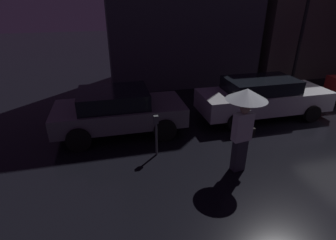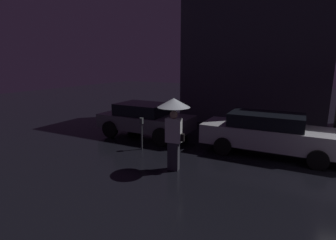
{
  "view_description": "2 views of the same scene",
  "coord_description": "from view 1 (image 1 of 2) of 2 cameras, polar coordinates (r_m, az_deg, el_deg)",
  "views": [
    {
      "loc": [
        -8.43,
        -6.42,
        4.02
      ],
      "look_at": [
        -6.92,
        -0.18,
        0.99
      ],
      "focal_mm": 28.0,
      "sensor_mm": 36.0,
      "label": 1
    },
    {
      "loc": [
        -2.14,
        -8.08,
        3.15
      ],
      "look_at": [
        -6.27,
        -0.09,
        1.18
      ],
      "focal_mm": 28.0,
      "sensor_mm": 36.0,
      "label": 2
    }
  ],
  "objects": [
    {
      "name": "parking_meter",
      "position": [
        7.05,
        -2.58,
        -2.42
      ],
      "size": [
        0.12,
        0.1,
        1.19
      ],
      "color": "#4C5154",
      "rests_on": "ground"
    },
    {
      "name": "pedestrian_with_umbrella",
      "position": [
        6.31,
        16.39,
        1.81
      ],
      "size": [
        0.95,
        0.95,
        2.17
      ],
      "rotation": [
        0.0,
        0.0,
        3.28
      ],
      "color": "#383842",
      "rests_on": "ground"
    },
    {
      "name": "parked_car_grey",
      "position": [
        8.44,
        -10.71,
        2.16
      ],
      "size": [
        4.06,
        2.03,
        1.43
      ],
      "rotation": [
        0.0,
        0.0,
        -0.01
      ],
      "color": "slate",
      "rests_on": "ground"
    },
    {
      "name": "street_lamp_near",
      "position": [
        13.41,
        27.37,
        17.82
      ],
      "size": [
        0.36,
        0.36,
        4.48
      ],
      "color": "black",
      "rests_on": "ground"
    },
    {
      "name": "parked_car_silver",
      "position": [
        10.03,
        19.84,
        4.77
      ],
      "size": [
        4.68,
        1.89,
        1.44
      ],
      "rotation": [
        0.0,
        0.0,
        0.0
      ],
      "color": "#B7B7BF",
      "rests_on": "ground"
    }
  ]
}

